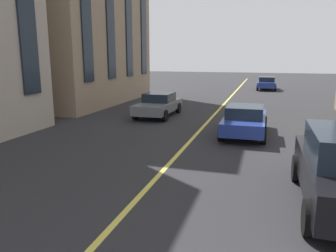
# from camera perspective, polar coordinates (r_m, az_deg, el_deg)

# --- Properties ---
(lane_centre_line) EXTENTS (80.00, 0.16, 0.01)m
(lane_centre_line) POSITION_cam_1_polar(r_m,az_deg,el_deg) (14.76, 4.50, -1.88)
(lane_centre_line) COLOR #D8C64C
(lane_centre_line) RESTS_ON ground_plane
(car_blue_near) EXTENTS (4.40, 1.95, 1.37)m
(car_blue_near) POSITION_cam_1_polar(r_m,az_deg,el_deg) (36.96, 16.68, 7.13)
(car_blue_near) COLOR navy
(car_blue_near) RESTS_ON ground_plane
(car_grey_mid) EXTENTS (4.40, 1.95, 1.37)m
(car_grey_mid) POSITION_cam_1_polar(r_m,az_deg,el_deg) (19.76, -1.66, 3.76)
(car_grey_mid) COLOR slate
(car_grey_mid) RESTS_ON ground_plane
(car_blue_parked_b) EXTENTS (4.40, 1.95, 1.37)m
(car_blue_parked_b) POSITION_cam_1_polar(r_m,az_deg,el_deg) (15.34, 13.11, 1.04)
(car_blue_parked_b) COLOR navy
(car_blue_parked_b) RESTS_ON ground_plane
(building_left_far) EXTENTS (12.68, 9.23, 14.18)m
(building_left_far) POSITION_cam_1_polar(r_m,az_deg,el_deg) (27.56, -17.57, 18.90)
(building_left_far) COLOR gray
(building_left_far) RESTS_ON ground_plane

